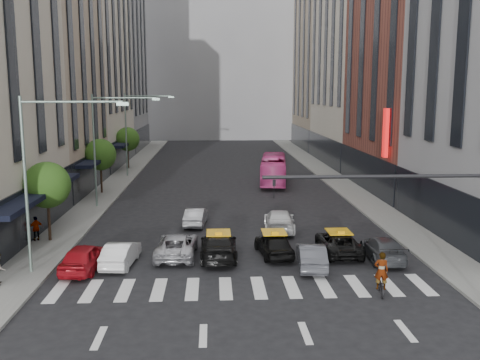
{
  "coord_description": "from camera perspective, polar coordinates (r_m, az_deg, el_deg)",
  "views": [
    {
      "loc": [
        -1.59,
        -23.01,
        9.37
      ],
      "look_at": [
        0.09,
        9.2,
        4.0
      ],
      "focal_mm": 40.0,
      "sensor_mm": 36.0,
      "label": 1
    }
  ],
  "objects": [
    {
      "name": "car_grey_curb",
      "position": [
        31.26,
        15.02,
        -7.08
      ],
      "size": [
        2.02,
        4.56,
        1.3
      ],
      "primitive_type": "imported",
      "rotation": [
        0.0,
        0.0,
        3.1
      ],
      "color": "#393C40",
      "rests_on": "ground"
    },
    {
      "name": "car_white_front",
      "position": [
        30.0,
        -12.59,
        -7.66
      ],
      "size": [
        1.75,
        4.09,
        1.31
      ],
      "primitive_type": "imported",
      "rotation": [
        0.0,
        0.0,
        3.05
      ],
      "color": "silver",
      "rests_on": "ground"
    },
    {
      "name": "taxi_right",
      "position": [
        31.83,
        10.45,
        -6.61
      ],
      "size": [
        2.22,
        4.71,
        1.3
      ],
      "primitive_type": "imported",
      "rotation": [
        0.0,
        0.0,
        3.13
      ],
      "color": "black",
      "rests_on": "ground"
    },
    {
      "name": "streetlamp_far",
      "position": [
        59.71,
        -11.19,
        5.95
      ],
      "size": [
        5.38,
        0.25,
        9.0
      ],
      "color": "gray",
      "rests_on": "sidewalk_left"
    },
    {
      "name": "ground",
      "position": [
        24.89,
        0.91,
        -12.66
      ],
      "size": [
        160.0,
        160.0,
        0.0
      ],
      "primitive_type": "plane",
      "color": "black",
      "rests_on": "ground"
    },
    {
      "name": "liberty_sign",
      "position": [
        45.41,
        15.28,
        4.86
      ],
      "size": [
        0.3,
        0.7,
        4.0
      ],
      "color": "red",
      "rests_on": "ground"
    },
    {
      "name": "tree_far",
      "position": [
        66.05,
        -11.91,
        4.28
      ],
      "size": [
        2.88,
        2.88,
        4.95
      ],
      "color": "black",
      "rests_on": "sidewalk_left"
    },
    {
      "name": "streetlamp_mid",
      "position": [
        43.97,
        -14.12,
        4.65
      ],
      "size": [
        5.38,
        0.25,
        9.0
      ],
      "color": "gray",
      "rests_on": "sidewalk_left"
    },
    {
      "name": "car_row2_left",
      "position": [
        37.94,
        -4.73,
        -3.9
      ],
      "size": [
        1.71,
        3.94,
        1.26
      ],
      "primitive_type": "imported",
      "rotation": [
        0.0,
        0.0,
        3.04
      ],
      "color": "#A6A7AC",
      "rests_on": "ground"
    },
    {
      "name": "tree_near",
      "position": [
        35.02,
        -19.9,
        -0.51
      ],
      "size": [
        2.88,
        2.88,
        4.95
      ],
      "color": "black",
      "rests_on": "sidewalk_left"
    },
    {
      "name": "car_silver",
      "position": [
        30.97,
        -6.76,
        -6.93
      ],
      "size": [
        2.39,
        4.9,
        1.34
      ],
      "primitive_type": "imported",
      "rotation": [
        0.0,
        0.0,
        3.11
      ],
      "color": "#ADADB2",
      "rests_on": "ground"
    },
    {
      "name": "rider",
      "position": [
        25.79,
        14.9,
        -8.09
      ],
      "size": [
        0.71,
        0.53,
        1.79
      ],
      "primitive_type": "imported",
      "rotation": [
        0.0,
        0.0,
        2.98
      ],
      "color": "gray",
      "rests_on": "motorcycle"
    },
    {
      "name": "motorcycle",
      "position": [
        26.21,
        14.77,
        -10.84
      ],
      "size": [
        0.8,
        1.67,
        0.84
      ],
      "primitive_type": "imported",
      "rotation": [
        0.0,
        0.0,
        2.98
      ],
      "color": "black",
      "rests_on": "ground"
    },
    {
      "name": "sidewalk_right",
      "position": [
        55.38,
        10.72,
        -0.38
      ],
      "size": [
        3.0,
        96.0,
        0.15
      ],
      "primitive_type": "cube",
      "color": "slate",
      "rests_on": "ground"
    },
    {
      "name": "taxi_left",
      "position": [
        30.5,
        -2.3,
        -7.01
      ],
      "size": [
        2.08,
        5.05,
        1.46
      ],
      "primitive_type": "imported",
      "rotation": [
        0.0,
        0.0,
        3.14
      ],
      "color": "black",
      "rests_on": "ground"
    },
    {
      "name": "streetlamp_near",
      "position": [
        28.51,
        -20.23,
        1.89
      ],
      "size": [
        5.38,
        0.25,
        9.0
      ],
      "color": "gray",
      "rests_on": "sidewalk_left"
    },
    {
      "name": "car_row2_right",
      "position": [
        36.43,
        4.21,
        -4.32
      ],
      "size": [
        2.4,
        5.05,
        1.42
      ],
      "primitive_type": "imported",
      "rotation": [
        0.0,
        0.0,
        3.06
      ],
      "color": "silver",
      "rests_on": "ground"
    },
    {
      "name": "building_left_d",
      "position": [
        89.52,
        -13.23,
        12.81
      ],
      "size": [
        8.0,
        18.0,
        30.0
      ],
      "primitive_type": "cube",
      "color": "gray",
      "rests_on": "ground"
    },
    {
      "name": "tree_mid",
      "position": [
        50.39,
        -14.68,
        2.63
      ],
      "size": [
        2.88,
        2.88,
        4.95
      ],
      "color": "black",
      "rests_on": "sidewalk_left"
    },
    {
      "name": "taxi_center",
      "position": [
        30.94,
        3.63,
        -6.85
      ],
      "size": [
        2.19,
        4.26,
        1.39
      ],
      "primitive_type": "imported",
      "rotation": [
        0.0,
        0.0,
        3.28
      ],
      "color": "black",
      "rests_on": "ground"
    },
    {
      "name": "building_right_d",
      "position": [
        90.07,
        9.14,
        12.28
      ],
      "size": [
        8.0,
        18.0,
        28.0
      ],
      "primitive_type": "cube",
      "color": "tan",
      "rests_on": "ground"
    },
    {
      "name": "building_right_b",
      "position": [
        53.47,
        17.82,
        12.9
      ],
      "size": [
        8.0,
        18.0,
        26.0
      ],
      "primitive_type": "cube",
      "color": "brown",
      "rests_on": "ground"
    },
    {
      "name": "car_grey_mid",
      "position": [
        29.17,
        7.62,
        -7.99
      ],
      "size": [
        1.78,
        4.16,
        1.33
      ],
      "primitive_type": "imported",
      "rotation": [
        0.0,
        0.0,
        3.05
      ],
      "color": "#414248",
      "rests_on": "ground"
    },
    {
      "name": "building_left_c",
      "position": [
        71.23,
        -16.11,
        16.05
      ],
      "size": [
        8.0,
        20.0,
        36.0
      ],
      "primitive_type": "cube",
      "color": "beige",
      "rests_on": "ground"
    },
    {
      "name": "pedestrian_far",
      "position": [
        35.75,
        -20.91,
        -4.85
      ],
      "size": [
        0.96,
        0.82,
        1.54
      ],
      "primitive_type": "imported",
      "rotation": [
        0.0,
        0.0,
        3.74
      ],
      "color": "gray",
      "rests_on": "sidewalk_left"
    },
    {
      "name": "bus",
      "position": [
        54.97,
        3.6,
        1.13
      ],
      "size": [
        3.67,
        10.51,
        2.87
      ],
      "primitive_type": "imported",
      "rotation": [
        0.0,
        0.0,
        3.02
      ],
      "color": "#CE3C86",
      "rests_on": "ground"
    },
    {
      "name": "building_left_b",
      "position": [
        53.35,
        -20.22,
        11.71
      ],
      "size": [
        8.0,
        16.0,
        24.0
      ],
      "primitive_type": "cube",
      "color": "tan",
      "rests_on": "ground"
    },
    {
      "name": "building_far",
      "position": [
        108.36,
        -2.21,
        14.01
      ],
      "size": [
        30.0,
        10.0,
        36.0
      ],
      "primitive_type": "cube",
      "color": "gray",
      "rests_on": "ground"
    },
    {
      "name": "building_right_c",
      "position": [
        72.25,
        12.55,
        17.69
      ],
      "size": [
        8.0,
        20.0,
        40.0
      ],
      "primitive_type": "cube",
      "color": "beige",
      "rests_on": "ground"
    },
    {
      "name": "traffic_signal",
      "position": [
        24.38,
        19.47,
        -2.68
      ],
      "size": [
        10.1,
        0.2,
        6.0
      ],
      "color": "black",
      "rests_on": "ground"
    },
    {
      "name": "sidewalk_left",
      "position": [
        54.72,
        -13.38,
        -0.59
      ],
      "size": [
        3.0,
        96.0,
        0.15
      ],
      "primitive_type": "cube",
      "color": "slate",
      "rests_on": "ground"
    },
    {
      "name": "car_red",
      "position": [
        29.63,
        -16.3,
        -7.91
      ],
      "size": [
        2.07,
        4.36,
        1.44
      ],
      "primitive_type": "imported",
      "rotation": [
        0.0,
        0.0,
        3.05
      ],
      "color": "#A10E17",
      "rests_on": "ground"
    }
  ]
}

